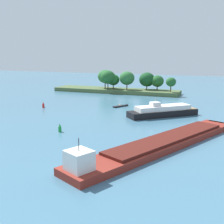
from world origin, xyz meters
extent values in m
cube|color=#4C6038|center=(-7.20, 85.25, 0.81)|extent=(56.69, 11.57, 1.63)
cylinder|color=#513823|center=(-12.62, 86.07, 2.94)|extent=(0.44, 0.44, 2.62)
ellipsoid|color=#2D6B33|center=(-12.62, 86.07, 6.90)|extent=(6.63, 6.63, 5.97)
cylinder|color=#513823|center=(-9.85, 82.73, 2.94)|extent=(0.44, 0.44, 2.63)
ellipsoid|color=#235B28|center=(-9.85, 82.73, 6.88)|extent=(6.57, 6.57, 5.91)
cylinder|color=#513823|center=(-8.04, 84.60, 2.57)|extent=(0.44, 0.44, 1.89)
ellipsoid|color=#235B28|center=(-8.04, 84.60, 5.71)|extent=(5.48, 5.48, 4.93)
cylinder|color=#513823|center=(-1.57, 84.41, 2.81)|extent=(0.44, 0.44, 2.37)
ellipsoid|color=#2D6B33|center=(-1.57, 84.41, 6.61)|extent=(6.54, 6.54, 5.88)
cylinder|color=#513823|center=(6.42, 88.05, 2.45)|extent=(0.44, 0.44, 1.64)
ellipsoid|color=#194C23|center=(6.42, 88.05, 6.00)|extent=(6.83, 6.83, 6.15)
cylinder|color=#513823|center=(11.10, 87.92, 2.44)|extent=(0.44, 0.44, 1.62)
ellipsoid|color=#235B28|center=(11.10, 87.92, 5.44)|extent=(5.49, 5.49, 4.94)
cylinder|color=#513823|center=(17.79, 82.98, 2.88)|extent=(0.44, 0.44, 2.50)
ellipsoid|color=#235B28|center=(17.79, 82.98, 5.78)|extent=(4.12, 4.12, 3.71)
cube|color=black|center=(6.94, 52.90, 0.20)|extent=(3.81, 5.61, 0.39)
cube|color=beige|center=(6.73, 52.52, 0.64)|extent=(0.76, 0.72, 0.50)
cube|color=black|center=(8.40, 55.54, 0.28)|extent=(0.42, 0.40, 0.56)
cube|color=maroon|center=(28.30, 17.64, 0.60)|extent=(23.74, 42.05, 1.21)
cube|color=#4F1812|center=(28.93, 19.00, 1.46)|extent=(17.45, 29.82, 0.50)
cube|color=white|center=(20.13, -0.11, 2.61)|extent=(4.39, 4.31, 2.80)
cylinder|color=#333338|center=(20.13, -0.11, 4.91)|extent=(0.12, 0.12, 1.80)
cube|color=maroon|center=(37.23, 37.03, 0.67)|extent=(4.53, 2.73, 1.09)
cube|color=black|center=(22.67, 43.91, 0.85)|extent=(18.06, 17.05, 1.70)
cube|color=white|center=(22.67, 43.91, 2.35)|extent=(14.32, 13.55, 1.30)
cube|color=white|center=(20.82, 42.23, 3.55)|extent=(3.26, 3.24, 1.10)
cube|color=#937551|center=(28.57, 49.28, 1.78)|extent=(5.62, 5.67, 0.16)
cylinder|color=silver|center=(20.82, 42.23, 4.80)|extent=(0.10, 0.10, 1.40)
cylinder|color=red|center=(-15.53, 42.18, 0.60)|extent=(0.70, 0.70, 1.20)
cone|color=red|center=(-15.53, 42.18, 1.55)|extent=(0.49, 0.49, 0.70)
cylinder|color=green|center=(4.81, 19.40, 0.60)|extent=(0.70, 0.70, 1.20)
cone|color=green|center=(4.81, 19.40, 1.55)|extent=(0.49, 0.49, 0.70)
camera|label=1|loc=(37.85, -32.49, 16.95)|focal=45.30mm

